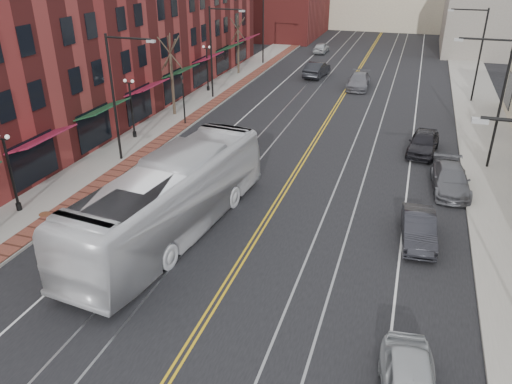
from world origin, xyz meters
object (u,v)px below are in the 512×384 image
Objects in this scene: parked_car_d at (423,142)px; transit_bus at (171,198)px; parked_car_b at (419,229)px; parked_car_c at (450,179)px; parked_suv at (130,193)px.

transit_bus is at bearing -121.40° from parked_car_d.
parked_car_b is 6.61m from parked_car_c.
parked_car_d reaches higher than parked_car_b.
parked_car_c is 5.85m from parked_car_d.
transit_bus is 2.40× the size of parked_suv.
parked_suv is 15.03m from parked_car_b.
parked_car_b is 0.93× the size of parked_car_d.
transit_bus reaches higher than parked_car_d.
parked_car_d is at bearing 101.47° from parked_car_c.
parked_car_b is 0.87× the size of parked_car_c.
parked_car_d is (11.49, 14.91, -1.16)m from transit_bus.
parked_suv is 18.17m from parked_car_c.
parked_car_b is at bearing -108.48° from parked_car_c.
parked_car_d is (0.00, 12.03, 0.08)m from parked_car_b.
transit_bus is 16.10m from parked_car_c.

